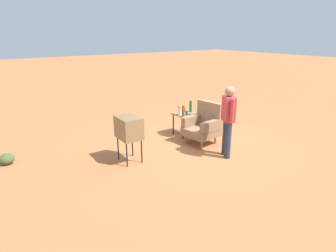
% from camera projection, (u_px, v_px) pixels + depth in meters
% --- Properties ---
extents(ground_plane, '(60.00, 60.00, 0.00)m').
position_uv_depth(ground_plane, '(205.00, 146.00, 7.34)').
color(ground_plane, '#B76B3D').
extents(armchair, '(0.85, 0.86, 1.06)m').
position_uv_depth(armchair, '(204.00, 124.00, 7.40)').
color(armchair, '#937047').
rests_on(armchair, ground).
extents(side_table, '(0.56, 0.56, 0.62)m').
position_uv_depth(side_table, '(185.00, 117.00, 7.97)').
color(side_table, black).
rests_on(side_table, ground).
extents(tv_on_stand, '(0.61, 0.46, 1.03)m').
position_uv_depth(tv_on_stand, '(129.00, 128.00, 6.23)').
color(tv_on_stand, black).
rests_on(tv_on_stand, ground).
extents(person_standing, '(0.51, 0.37, 1.64)m').
position_uv_depth(person_standing, '(228.00, 118.00, 6.43)').
color(person_standing, '#2D3347').
rests_on(person_standing, ground).
extents(soda_can_red, '(0.07, 0.07, 0.12)m').
position_uv_depth(soda_can_red, '(184.00, 110.00, 8.06)').
color(soda_can_red, red).
rests_on(soda_can_red, side_table).
extents(bottle_wine_green, '(0.07, 0.07, 0.32)m').
position_uv_depth(bottle_wine_green, '(191.00, 106.00, 8.04)').
color(bottle_wine_green, '#1E5623').
rests_on(bottle_wine_green, side_table).
extents(soda_can_blue, '(0.07, 0.07, 0.12)m').
position_uv_depth(soda_can_blue, '(187.00, 113.00, 7.75)').
color(soda_can_blue, blue).
rests_on(soda_can_blue, side_table).
extents(bottle_tall_amber, '(0.07, 0.07, 0.30)m').
position_uv_depth(bottle_tall_amber, '(183.00, 111.00, 7.61)').
color(bottle_tall_amber, brown).
rests_on(bottle_tall_amber, side_table).
extents(flower_vase, '(0.15, 0.10, 0.27)m').
position_uv_depth(flower_vase, '(180.00, 110.00, 7.75)').
color(flower_vase, silver).
rests_on(flower_vase, side_table).
extents(shrub_near, '(0.31, 0.31, 0.24)m').
position_uv_depth(shrub_near, '(7.00, 159.00, 6.28)').
color(shrub_near, '#475B33').
rests_on(shrub_near, ground).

